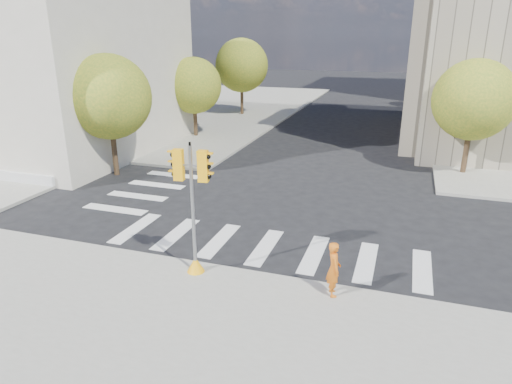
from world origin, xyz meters
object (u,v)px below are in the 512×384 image
lamp_near (477,82)px  planter_wall (7,175)px  traffic_signal (193,220)px  photographer (334,269)px  lamp_far (458,67)px

lamp_near → planter_wall: 26.75m
traffic_signal → lamp_near: bearing=56.0°
traffic_signal → photographer: traffic_signal is taller
photographer → planter_wall: size_ratio=0.28×
lamp_near → traffic_signal: 21.13m
planter_wall → traffic_signal: bearing=-23.1°
lamp_far → traffic_signal: lamp_far is taller
photographer → planter_wall: 18.64m
lamp_near → traffic_signal: (-9.59, -18.63, -2.65)m
planter_wall → lamp_far: bearing=49.3°
lamp_far → photographer: 33.21m
lamp_far → traffic_signal: 34.12m
photographer → lamp_far: bearing=-30.4°
traffic_signal → photographer: size_ratio=2.55×
traffic_signal → lamp_far: bearing=66.8°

